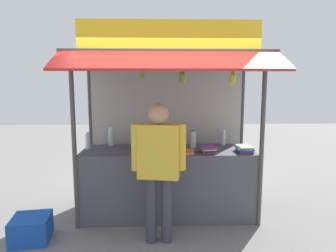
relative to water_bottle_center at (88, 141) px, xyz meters
The scene contains 15 objects.
ground_plane 1.63m from the water_bottle_center, ahead, with size 20.00×20.00×0.00m, color slate.
stall_counter 1.34m from the water_bottle_center, ahead, with size 2.49×0.80×0.99m, color #4C4C56.
stall_structure 1.32m from the water_bottle_center, ahead, with size 2.69×1.72×2.72m.
water_bottle_center is the anchor object (origin of this frame).
water_bottle_rear_center 1.57m from the water_bottle_center, ahead, with size 0.08×0.08×0.28m.
water_bottle_right 0.38m from the water_bottle_center, 36.63° to the left, with size 0.08×0.08×0.29m.
water_bottle_far_left 2.08m from the water_bottle_center, ahead, with size 0.07×0.07×0.24m.
magazine_stack_back_left 1.47m from the water_bottle_center, 14.27° to the right, with size 0.24×0.29×0.05m.
magazine_stack_back_right 1.78m from the water_bottle_center, ahead, with size 0.24×0.25×0.08m.
magazine_stack_front_right 2.28m from the water_bottle_center, ahead, with size 0.24×0.30×0.09m.
banana_bunch_inner_right 1.73m from the water_bottle_center, 23.88° to the right, with size 0.10×0.11×0.29m.
banana_bunch_rightmost 1.41m from the water_bottle_center, 35.11° to the right, with size 0.09×0.08×0.24m.
banana_bunch_inner_left 2.26m from the water_bottle_center, 16.68° to the right, with size 0.09×0.09×0.30m.
vendor_person 1.37m from the water_bottle_center, 40.19° to the right, with size 0.65×0.28×1.73m.
plastic_crate 1.37m from the water_bottle_center, 123.98° to the right, with size 0.45×0.45×0.31m, color #194CB2.
Camera 1 is at (-0.14, -4.26, 1.95)m, focal length 31.75 mm.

